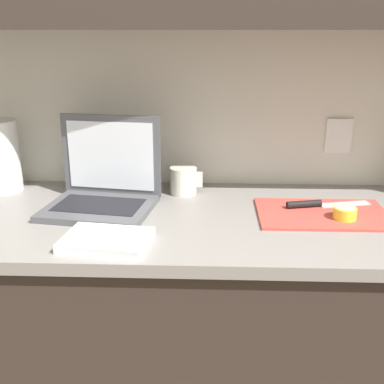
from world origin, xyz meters
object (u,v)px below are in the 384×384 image
object	(u,v)px
knife	(314,204)
paper_towel_roll	(0,156)
laptop	(104,186)
measuring_cup	(184,181)
cutting_board	(323,214)
lemon_half_cut	(345,213)

from	to	relation	value
knife	paper_towel_roll	distance (m)	1.05
laptop	measuring_cup	world-z (taller)	laptop
knife	paper_towel_roll	xyz separation A→B (m)	(-1.04, 0.15, 0.11)
measuring_cup	cutting_board	bearing A→B (deg)	-23.45
cutting_board	paper_towel_roll	xyz separation A→B (m)	(-1.05, 0.20, 0.12)
knife	lemon_half_cut	xyz separation A→B (m)	(0.07, -0.10, 0.01)
cutting_board	measuring_cup	bearing A→B (deg)	156.55
paper_towel_roll	laptop	bearing A→B (deg)	-19.99
cutting_board	paper_towel_roll	distance (m)	1.08
laptop	lemon_half_cut	world-z (taller)	laptop
cutting_board	lemon_half_cut	bearing A→B (deg)	-40.89
knife	measuring_cup	xyz separation A→B (m)	(-0.41, 0.14, 0.03)
cutting_board	paper_towel_roll	world-z (taller)	paper_towel_roll
knife	lemon_half_cut	world-z (taller)	lemon_half_cut
lemon_half_cut	measuring_cup	bearing A→B (deg)	154.32
laptop	lemon_half_cut	distance (m)	0.73
knife	paper_towel_roll	world-z (taller)	paper_towel_roll
cutting_board	measuring_cup	size ratio (longest dim) A/B	3.53
laptop	knife	size ratio (longest dim) A/B	1.32
knife	measuring_cup	size ratio (longest dim) A/B	2.46
paper_towel_roll	knife	bearing A→B (deg)	-7.98
laptop	lemon_half_cut	bearing A→B (deg)	0.60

